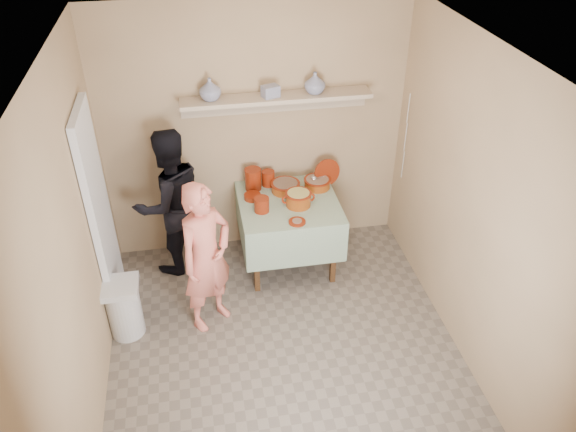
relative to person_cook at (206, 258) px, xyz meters
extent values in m
plane|color=#6C6055|center=(0.60, -0.57, -0.72)|extent=(3.50, 3.50, 0.00)
cube|color=silver|center=(-0.86, 0.38, 0.28)|extent=(0.06, 0.70, 2.00)
cylinder|color=#6A1706|center=(0.54, 1.00, 0.15)|extent=(0.17, 0.17, 0.22)
cylinder|color=#6A1706|center=(0.70, 1.04, 0.12)|extent=(0.13, 0.13, 0.16)
cylinder|color=#6A1706|center=(0.56, 0.58, 0.11)|extent=(0.15, 0.15, 0.15)
cylinder|color=#6A1706|center=(0.50, 0.81, 0.06)|extent=(0.17, 0.17, 0.05)
cylinder|color=#6A1706|center=(1.30, 0.98, 0.16)|extent=(0.29, 0.14, 0.28)
imported|color=navy|center=(1.16, 1.04, 1.10)|extent=(0.26, 0.26, 0.20)
imported|color=navy|center=(0.18, 1.06, 1.10)|extent=(0.27, 0.27, 0.21)
cube|color=navy|center=(0.74, 1.03, 1.05)|extent=(0.18, 0.15, 0.11)
imported|color=#DE6F5F|center=(0.00, 0.00, 0.00)|extent=(0.63, 0.60, 1.45)
imported|color=black|center=(-0.29, 0.86, 0.04)|extent=(0.93, 0.86, 1.54)
cube|color=tan|center=(0.60, 1.19, 0.58)|extent=(3.00, 0.02, 2.60)
cube|color=tan|center=(-0.91, -0.57, 0.58)|extent=(0.02, 3.50, 2.60)
cube|color=tan|center=(2.11, -0.57, 0.58)|extent=(0.02, 3.50, 2.60)
cube|color=silver|center=(0.60, -0.57, 1.89)|extent=(3.00, 3.50, 0.02)
cube|color=#4C2D16|center=(0.47, 0.33, -0.37)|extent=(0.05, 0.05, 0.71)
cube|color=#4C2D16|center=(1.23, 0.33, -0.37)|extent=(0.05, 0.05, 0.71)
cube|color=#4C2D16|center=(0.47, 1.09, -0.37)|extent=(0.05, 0.05, 0.71)
cube|color=#4C2D16|center=(1.23, 1.09, -0.37)|extent=(0.05, 0.05, 0.71)
cube|color=#4C2D16|center=(0.85, 0.71, 0.01)|extent=(0.90, 0.90, 0.04)
cube|color=#1E592E|center=(0.85, 0.71, 0.03)|extent=(0.96, 0.96, 0.01)
cube|color=#1E592E|center=(0.85, 0.23, -0.18)|extent=(0.96, 0.01, 0.44)
cube|color=#1E592E|center=(0.85, 1.19, -0.18)|extent=(0.96, 0.01, 0.44)
cube|color=#1E592E|center=(0.37, 0.71, -0.18)|extent=(0.01, 0.96, 0.44)
cube|color=#1E592E|center=(1.33, 0.71, -0.18)|extent=(0.01, 0.96, 0.44)
cylinder|color=#752905|center=(0.85, 0.89, 0.08)|extent=(0.28, 0.28, 0.09)
cylinder|color=#6A1706|center=(0.85, 0.89, 0.13)|extent=(0.30, 0.30, 0.01)
cylinder|color=brown|center=(0.85, 0.89, 0.11)|extent=(0.25, 0.25, 0.05)
cylinder|color=#752905|center=(1.18, 0.91, 0.08)|extent=(0.26, 0.26, 0.09)
cylinder|color=#6A1706|center=(1.18, 0.91, 0.13)|extent=(0.28, 0.28, 0.01)
cylinder|color=#8C6B54|center=(1.18, 0.91, 0.11)|extent=(0.23, 0.23, 0.05)
cylinder|color=silver|center=(1.19, 0.79, 0.22)|extent=(0.01, 0.22, 0.16)
sphere|color=silver|center=(1.15, 0.91, 0.14)|extent=(0.07, 0.07, 0.07)
cylinder|color=#752905|center=(0.93, 0.61, 0.11)|extent=(0.24, 0.24, 0.14)
cylinder|color=#6A1706|center=(0.93, 0.61, 0.17)|extent=(0.25, 0.25, 0.01)
cylinder|color=tan|center=(0.93, 0.61, 0.16)|extent=(0.21, 0.21, 0.05)
torus|color=#6A1706|center=(0.81, 0.61, 0.11)|extent=(0.09, 0.02, 0.09)
torus|color=#6A1706|center=(1.05, 0.61, 0.11)|extent=(0.09, 0.02, 0.09)
cylinder|color=#6A1706|center=(0.86, 0.33, 0.05)|extent=(0.16, 0.16, 0.02)
cylinder|color=#8C6B54|center=(0.86, 0.33, 0.06)|extent=(0.09, 0.09, 0.01)
cube|color=tan|center=(0.80, 1.05, 0.98)|extent=(1.80, 0.25, 0.04)
cube|color=tan|center=(0.80, 1.17, 0.88)|extent=(1.80, 0.02, 0.18)
cylinder|color=silver|center=(-0.76, -0.03, -0.47)|extent=(0.30, 0.30, 0.50)
cube|color=silver|center=(-0.76, -0.03, -0.19)|extent=(0.32, 0.32, 0.06)
cylinder|color=silver|center=(2.07, 0.93, 0.83)|extent=(0.01, 0.01, 0.30)
cylinder|color=silver|center=(2.07, 0.91, 0.53)|extent=(0.01, 0.01, 0.30)
cylinder|color=silver|center=(2.07, 0.89, 0.23)|extent=(0.01, 0.01, 0.30)
camera|label=1|loc=(0.02, -3.85, 3.01)|focal=35.00mm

